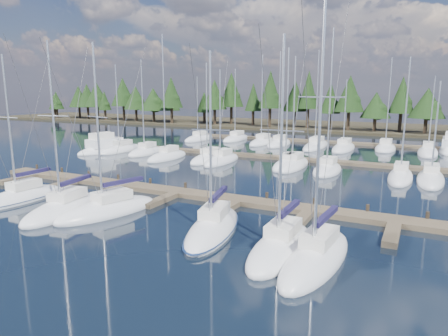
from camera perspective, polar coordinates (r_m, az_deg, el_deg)
The scene contains 13 objects.
ground at distance 46.58m, azimuth 1.70°, elevation -0.41°, with size 260.00×260.00×0.00m, color black.
far_shore at distance 103.58m, azimuth 15.96°, elevation 5.67°, with size 220.00×30.00×0.60m, color #2C2618.
main_dock at distance 35.77m, azimuth -6.93°, elevation -3.69°, with size 44.00×6.13×0.90m.
back_docks at distance 64.57m, azimuth 9.08°, elevation 2.85°, with size 50.00×21.80×0.40m.
front_sailboat_1 at distance 38.20m, azimuth -26.97°, elevation -3.76°, with size 2.86×8.39×12.86m.
front_sailboat_2 at distance 33.21m, azimuth -21.77°, elevation -5.44°, with size 4.19×8.84×13.50m.
front_sailboat_3 at distance 31.90m, azimuth -16.20°, elevation -5.74°, with size 5.25×9.00×13.38m.
front_sailboat_4 at distance 26.78m, azimuth -1.57°, elevation -8.55°, with size 4.72×9.47×12.41m.
front_sailboat_5 at distance 23.90m, azimuth 8.12°, elevation -11.12°, with size 2.76×8.22×12.93m.
front_sailboat_6 at distance 22.84m, azimuth 13.05°, elevation -12.31°, with size 3.23×9.08×16.22m.
back_sailboat_rows at distance 59.62m, azimuth 7.81°, elevation 2.28°, with size 45.02×31.91×17.20m.
motor_yacht_left at distance 63.69m, azimuth -16.67°, elevation 2.71°, with size 4.50×10.06×4.86m.
tree_line at distance 94.30m, azimuth 13.14°, elevation 9.66°, with size 184.75×11.83×13.21m.
Camera 1 is at (19.28, -11.38, 9.26)m, focal length 32.00 mm.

